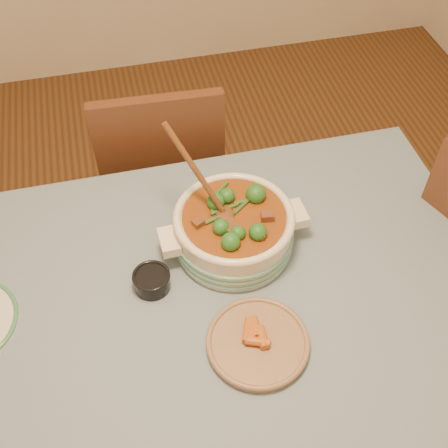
# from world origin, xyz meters

# --- Properties ---
(floor) EXTENTS (4.50, 4.50, 0.00)m
(floor) POSITION_xyz_m (0.00, 0.00, 0.00)
(floor) COLOR #4C2715
(floor) RESTS_ON ground
(dining_table) EXTENTS (1.68, 1.08, 0.76)m
(dining_table) POSITION_xyz_m (0.00, 0.00, 0.66)
(dining_table) COLOR brown
(dining_table) RESTS_ON floor
(stew_casserole) EXTENTS (0.41, 0.33, 0.38)m
(stew_casserole) POSITION_xyz_m (0.17, 0.17, 0.84)
(stew_casserole) COLOR beige
(stew_casserole) RESTS_ON dining_table
(condiment_bowl) EXTENTS (0.12, 0.12, 0.05)m
(condiment_bowl) POSITION_xyz_m (-0.07, 0.09, 0.79)
(condiment_bowl) COLOR black
(condiment_bowl) RESTS_ON dining_table
(fried_plate) EXTENTS (0.32, 0.32, 0.04)m
(fried_plate) POSITION_xyz_m (0.15, -0.14, 0.77)
(fried_plate) COLOR #977253
(fried_plate) RESTS_ON dining_table
(chair_far) EXTENTS (0.45, 0.45, 0.93)m
(chair_far) POSITION_xyz_m (0.05, 0.77, 0.52)
(chair_far) COLOR #562D1A
(chair_far) RESTS_ON floor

